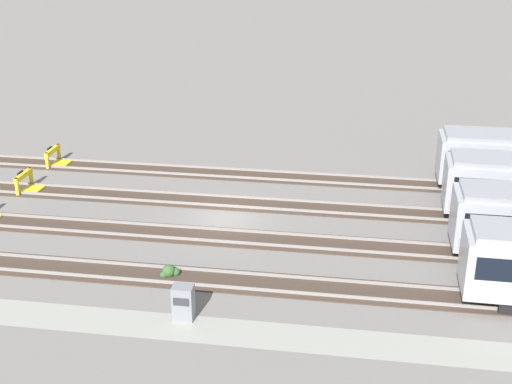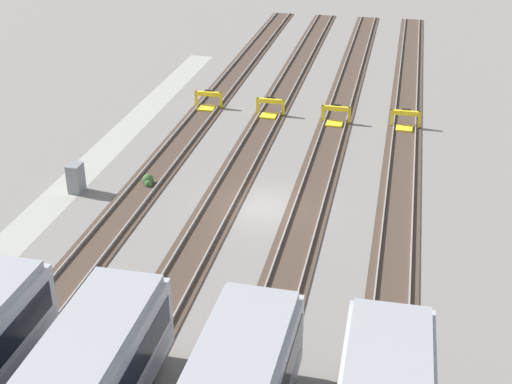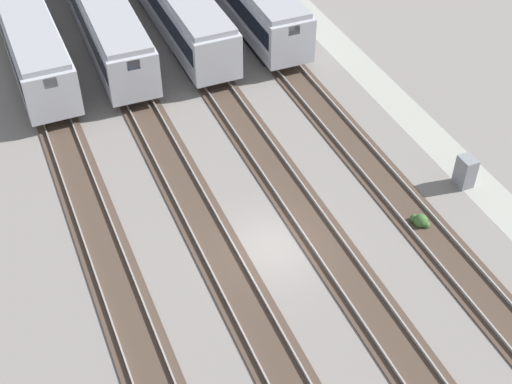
{
  "view_description": "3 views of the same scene",
  "coord_description": "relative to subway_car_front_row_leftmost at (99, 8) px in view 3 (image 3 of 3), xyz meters",
  "views": [
    {
      "loc": [
        7.46,
        -36.05,
        17.15
      ],
      "look_at": [
        1.84,
        0.0,
        1.8
      ],
      "focal_mm": 50.0,
      "sensor_mm": 36.0,
      "label": 1
    },
    {
      "loc": [
        32.25,
        6.5,
        17.34
      ],
      "look_at": [
        1.84,
        0.0,
        1.8
      ],
      "focal_mm": 50.0,
      "sensor_mm": 36.0,
      "label": 2
    },
    {
      "loc": [
        -19.93,
        9.31,
        22.91
      ],
      "look_at": [
        1.84,
        0.0,
        1.8
      ],
      "focal_mm": 50.0,
      "sensor_mm": 36.0,
      "label": 3
    }
  ],
  "objects": [
    {
      "name": "rail_track_near_inner",
      "position": [
        -21.26,
        -4.62,
        -2.0
      ],
      "size": [
        90.0,
        2.24,
        0.21
      ],
      "color": "#47382D",
      "rests_on": "ground"
    },
    {
      "name": "rail_track_nearest",
      "position": [
        -21.26,
        -9.23,
        -2.0
      ],
      "size": [
        90.0,
        2.23,
        0.21
      ],
      "color": "#47382D",
      "rests_on": "ground"
    },
    {
      "name": "service_walkway",
      "position": [
        -21.26,
        -13.37,
        -2.04
      ],
      "size": [
        54.0,
        2.0,
        0.01
      ],
      "primitive_type": "cube",
      "color": "#9E9E93",
      "rests_on": "ground"
    },
    {
      "name": "ground_plane",
      "position": [
        -21.26,
        -2.32,
        -2.04
      ],
      "size": [
        400.0,
        400.0,
        0.0
      ],
      "primitive_type": "plane",
      "color": "gray"
    },
    {
      "name": "subway_car_front_row_leftmost",
      "position": [
        0.0,
        0.0,
        0.0
      ],
      "size": [
        18.06,
        3.24,
        3.7
      ],
      "color": "#ADAFB7",
      "rests_on": "ground"
    },
    {
      "name": "rail_track_middle",
      "position": [
        -21.26,
        -0.01,
        -2.0
      ],
      "size": [
        90.0,
        2.24,
        0.21
      ],
      "color": "#47382D",
      "rests_on": "ground"
    },
    {
      "name": "weed_clump",
      "position": [
        -22.59,
        -9.13,
        -1.8
      ],
      "size": [
        0.92,
        0.7,
        0.64
      ],
      "color": "#38602D",
      "rests_on": "ground"
    },
    {
      "name": "rail_track_far_inner",
      "position": [
        -21.26,
        4.59,
        -2.0
      ],
      "size": [
        90.0,
        2.23,
        0.21
      ],
      "color": "#47382D",
      "rests_on": "ground"
    },
    {
      "name": "subway_car_front_row_rightmost",
      "position": [
        -0.0,
        4.6,
        0.0
      ],
      "size": [
        18.02,
        2.94,
        3.7
      ],
      "color": "#ADAFB7",
      "rests_on": "ground"
    },
    {
      "name": "electrical_cabinet",
      "position": [
        -20.99,
        -12.64,
        -1.24
      ],
      "size": [
        0.9,
        0.73,
        1.6
      ],
      "color": "gray",
      "rests_on": "ground"
    }
  ]
}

